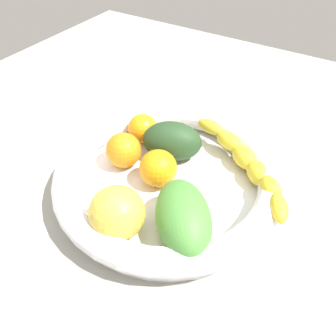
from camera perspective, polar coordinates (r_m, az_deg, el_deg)
kitchen_counter at (r=54.85cm, az=0.00°, el=-4.74°), size 120.00×120.00×3.00cm
fruit_bowl at (r=51.73cm, az=0.00°, el=-1.53°), size 34.16×34.16×5.46cm
banana_draped_left at (r=53.02cm, az=13.25°, el=0.68°), size 15.51×20.18×4.19cm
orange_front at (r=50.63cm, az=-1.64°, el=-0.05°), size 5.68×5.68×5.68cm
orange_mid_left at (r=54.20cm, az=-7.48°, el=2.92°), size 5.60×5.60×5.60cm
orange_mid_right at (r=58.94cm, az=-4.27°, el=6.61°), size 5.05×5.05×5.05cm
avocado_dark at (r=55.06cm, az=0.69°, el=4.51°), size 9.34×11.23×6.46cm
mango_green at (r=43.70cm, az=2.56°, el=-8.24°), size 13.82×13.18×6.70cm
apple_yellow at (r=44.17cm, az=-8.52°, el=-7.46°), size 7.32×7.32×7.32cm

